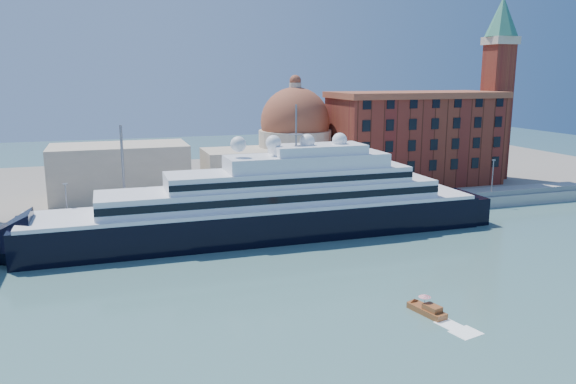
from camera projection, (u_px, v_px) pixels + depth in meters
name	position (u px, v px, depth m)	size (l,w,h in m)	color
ground	(280.00, 282.00, 81.04)	(400.00, 400.00, 0.00)	#3A6464
quay	(230.00, 218.00, 112.41)	(180.00, 10.00, 2.50)	gray
land	(197.00, 183.00, 150.60)	(260.00, 72.00, 2.00)	slate
quay_fence	(235.00, 214.00, 107.85)	(180.00, 0.10, 1.20)	slate
superyacht	(249.00, 213.00, 101.80)	(94.62, 13.12, 28.28)	black
water_taxi	(428.00, 309.00, 70.18)	(2.99, 5.66, 2.56)	brown
warehouse	(414.00, 137.00, 142.42)	(43.00, 19.00, 23.25)	maroon
campanile	(498.00, 77.00, 146.67)	(8.40, 8.40, 47.00)	maroon
church	(234.00, 153.00, 134.44)	(66.00, 18.00, 25.50)	beige
lamp_posts	(165.00, 181.00, 105.18)	(120.80, 2.40, 18.00)	slate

